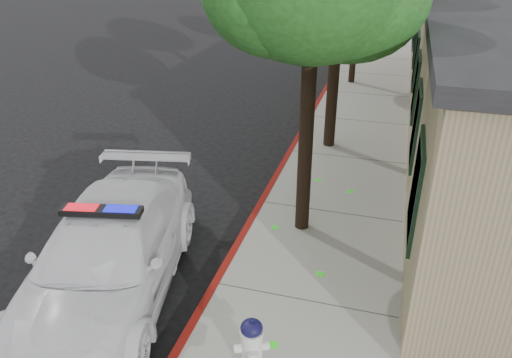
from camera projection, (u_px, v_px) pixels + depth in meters
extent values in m
plane|color=black|center=(212.00, 289.00, 8.68)|extent=(120.00, 120.00, 0.00)
cube|color=#98968A|center=(329.00, 214.00, 10.82)|extent=(3.20, 60.00, 0.15)
cube|color=maroon|center=(261.00, 204.00, 11.20)|extent=(0.14, 60.00, 0.16)
cube|color=black|center=(416.00, 189.00, 7.87)|extent=(0.08, 1.48, 1.68)
cube|color=black|center=(416.00, 125.00, 10.44)|extent=(0.08, 1.48, 1.68)
cube|color=black|center=(416.00, 87.00, 13.01)|extent=(0.08, 1.48, 1.68)
cube|color=black|center=(416.00, 61.00, 15.58)|extent=(0.08, 1.48, 1.68)
cube|color=black|center=(416.00, 42.00, 18.14)|extent=(0.08, 1.48, 1.68)
cube|color=black|center=(416.00, 28.00, 20.71)|extent=(0.08, 1.48, 1.68)
cube|color=black|center=(416.00, 17.00, 23.28)|extent=(0.08, 1.48, 1.68)
imported|color=white|center=(109.00, 254.00, 8.28)|extent=(3.28, 5.76, 1.57)
cube|color=black|center=(102.00, 211.00, 7.89)|extent=(1.23, 0.52, 0.10)
cube|color=red|center=(82.00, 210.00, 7.91)|extent=(0.56, 0.34, 0.11)
cube|color=#0D11E8|center=(121.00, 211.00, 7.87)|extent=(0.56, 0.34, 0.11)
cylinder|color=silver|center=(252.00, 349.00, 6.78)|extent=(0.30, 0.30, 0.58)
cylinder|color=silver|center=(252.00, 331.00, 6.64)|extent=(0.34, 0.34, 0.04)
ellipsoid|color=#100E35|center=(252.00, 328.00, 6.61)|extent=(0.31, 0.31, 0.23)
cylinder|color=#100E35|center=(252.00, 322.00, 6.57)|extent=(0.07, 0.07, 0.06)
cylinder|color=silver|center=(239.00, 348.00, 6.75)|extent=(0.16, 0.16, 0.12)
cylinder|color=silver|center=(265.00, 346.00, 6.79)|extent=(0.16, 0.16, 0.12)
cylinder|color=silver|center=(253.00, 356.00, 6.60)|extent=(0.19, 0.18, 0.15)
cylinder|color=black|center=(306.00, 139.00, 9.36)|extent=(0.28, 0.28, 3.89)
cylinder|color=black|center=(334.00, 67.00, 13.13)|extent=(0.31, 0.31, 4.44)
cylinder|color=black|center=(355.00, 39.00, 19.17)|extent=(0.25, 0.25, 3.36)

